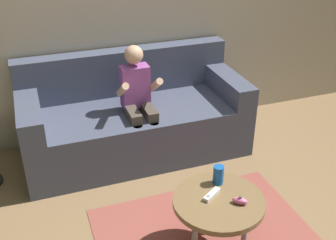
# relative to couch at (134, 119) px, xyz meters

# --- Properties ---
(couch) EXTENTS (1.86, 0.80, 0.84)m
(couch) POSITION_rel_couch_xyz_m (0.00, 0.00, 0.00)
(couch) COLOR #474C60
(couch) RESTS_ON ground
(person_seated_on_couch) EXTENTS (0.32, 0.39, 0.98)m
(person_seated_on_couch) POSITION_rel_couch_xyz_m (-0.00, -0.17, 0.27)
(person_seated_on_couch) COLOR #4C4238
(person_seated_on_couch) RESTS_ON ground
(coffee_table) EXTENTS (0.55, 0.55, 0.42)m
(coffee_table) POSITION_rel_couch_xyz_m (0.14, -1.34, 0.08)
(coffee_table) COLOR brown
(coffee_table) RESTS_ON ground
(game_remote_white_near_edge) EXTENTS (0.14, 0.11, 0.03)m
(game_remote_white_near_edge) POSITION_rel_couch_xyz_m (0.12, -1.30, 0.14)
(game_remote_white_near_edge) COLOR white
(game_remote_white_near_edge) RESTS_ON coffee_table
(nunchuk_pink) EXTENTS (0.10, 0.09, 0.05)m
(nunchuk_pink) POSITION_rel_couch_xyz_m (0.24, -1.42, 0.14)
(nunchuk_pink) COLOR pink
(nunchuk_pink) RESTS_ON coffee_table
(soda_can) EXTENTS (0.07, 0.07, 0.12)m
(soda_can) POSITION_rel_couch_xyz_m (0.21, -1.20, 0.18)
(soda_can) COLOR #1959B2
(soda_can) RESTS_ON coffee_table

